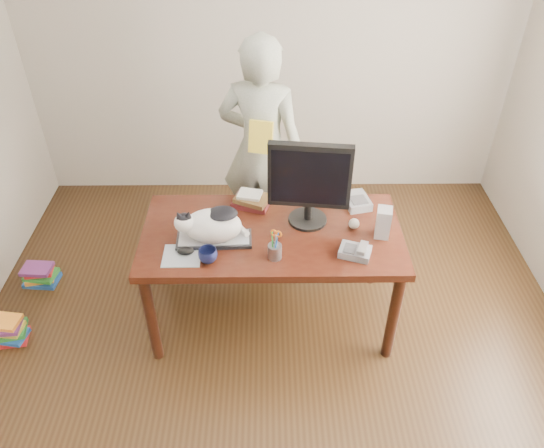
{
  "coord_description": "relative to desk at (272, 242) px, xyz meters",
  "views": [
    {
      "loc": [
        -0.02,
        -1.94,
        2.79
      ],
      "look_at": [
        0.0,
        0.55,
        0.85
      ],
      "focal_mm": 35.0,
      "sensor_mm": 36.0,
      "label": 1
    }
  ],
  "objects": [
    {
      "name": "cat",
      "position": [
        -0.36,
        -0.17,
        0.28
      ],
      "size": [
        0.44,
        0.24,
        0.25
      ],
      "rotation": [
        0.0,
        0.0,
        0.04
      ],
      "color": "white",
      "rests_on": "keyboard"
    },
    {
      "name": "baseball",
      "position": [
        0.51,
        -0.04,
        0.18
      ],
      "size": [
        0.07,
        0.07,
        0.07
      ],
      "rotation": [
        0.0,
        0.0,
        0.2
      ],
      "color": "beige",
      "rests_on": "desk"
    },
    {
      "name": "coffee_mug",
      "position": [
        -0.37,
        -0.34,
        0.19
      ],
      "size": [
        0.15,
        0.15,
        0.09
      ],
      "primitive_type": "imported",
      "rotation": [
        0.0,
        0.0,
        0.83
      ],
      "color": "#0C1133",
      "rests_on": "desk"
    },
    {
      "name": "keyboard",
      "position": [
        -0.35,
        -0.17,
        0.16
      ],
      "size": [
        0.46,
        0.19,
        0.03
      ],
      "rotation": [
        0.0,
        0.0,
        0.04
      ],
      "color": "black",
      "rests_on": "desk"
    },
    {
      "name": "book_pile_b",
      "position": [
        -1.72,
        0.27,
        -0.53
      ],
      "size": [
        0.26,
        0.2,
        0.15
      ],
      "color": "#1B4DA3",
      "rests_on": "ground"
    },
    {
      "name": "book_stack",
      "position": [
        -0.13,
        0.21,
        0.19
      ],
      "size": [
        0.28,
        0.24,
        0.09
      ],
      "rotation": [
        0.0,
        0.0,
        -0.35
      ],
      "color": "#451214",
      "rests_on": "desk"
    },
    {
      "name": "pen_cup",
      "position": [
        0.01,
        -0.32,
        0.2
      ],
      "size": [
        0.11,
        0.11,
        0.21
      ],
      "rotation": [
        0.0,
        0.0,
        -0.4
      ],
      "color": "gray",
      "rests_on": "desk"
    },
    {
      "name": "mouse",
      "position": [
        -0.51,
        -0.28,
        0.17
      ],
      "size": [
        0.1,
        0.07,
        0.04
      ],
      "rotation": [
        0.0,
        0.0,
        0.01
      ],
      "color": "black",
      "rests_on": "mousepad"
    },
    {
      "name": "desk",
      "position": [
        0.0,
        0.0,
        0.0
      ],
      "size": [
        1.6,
        0.8,
        0.75
      ],
      "color": "black",
      "rests_on": "ground"
    },
    {
      "name": "room",
      "position": [
        0.0,
        -0.68,
        0.75
      ],
      "size": [
        4.5,
        4.5,
        4.5
      ],
      "color": "black",
      "rests_on": "ground"
    },
    {
      "name": "calculator",
      "position": [
        0.56,
        0.2,
        0.18
      ],
      "size": [
        0.19,
        0.23,
        0.06
      ],
      "rotation": [
        0.0,
        0.0,
        0.22
      ],
      "color": "slate",
      "rests_on": "desk"
    },
    {
      "name": "phone",
      "position": [
        0.48,
        -0.3,
        0.17
      ],
      "size": [
        0.21,
        0.18,
        0.08
      ],
      "rotation": [
        0.0,
        0.0,
        -0.34
      ],
      "color": "slate",
      "rests_on": "desk"
    },
    {
      "name": "mousepad",
      "position": [
        -0.53,
        -0.3,
        0.15
      ],
      "size": [
        0.22,
        0.2,
        0.01
      ],
      "rotation": [
        0.0,
        0.0,
        0.01
      ],
      "color": "#A7ADB3",
      "rests_on": "desk"
    },
    {
      "name": "person",
      "position": [
        -0.07,
        0.74,
        0.25
      ],
      "size": [
        0.7,
        0.55,
        1.7
      ],
      "primitive_type": "imported",
      "rotation": [
        0.0,
        0.0,
        2.9
      ],
      "color": "beige",
      "rests_on": "ground"
    },
    {
      "name": "book_pile_a",
      "position": [
        -1.75,
        -0.28,
        -0.51
      ],
      "size": [
        0.27,
        0.22,
        0.18
      ],
      "color": "red",
      "rests_on": "ground"
    },
    {
      "name": "monitor",
      "position": [
        0.22,
        0.01,
        0.46
      ],
      "size": [
        0.5,
        0.27,
        0.56
      ],
      "rotation": [
        0.0,
        0.0,
        -0.12
      ],
      "color": "black",
      "rests_on": "desk"
    },
    {
      "name": "held_book",
      "position": [
        -0.07,
        0.57,
        0.45
      ],
      "size": [
        0.18,
        0.13,
        0.22
      ],
      "rotation": [
        0.0,
        0.0,
        -0.24
      ],
      "color": "yellow",
      "rests_on": "person"
    },
    {
      "name": "speaker",
      "position": [
        0.67,
        -0.12,
        0.24
      ],
      "size": [
        0.1,
        0.11,
        0.19
      ],
      "rotation": [
        0.0,
        0.0,
        -0.21
      ],
      "color": "gray",
      "rests_on": "desk"
    }
  ]
}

